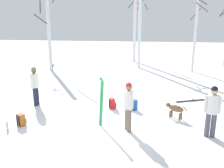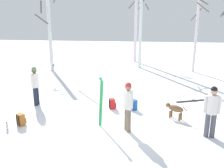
{
  "view_description": "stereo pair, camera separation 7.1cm",
  "coord_description": "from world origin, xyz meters",
  "px_view_note": "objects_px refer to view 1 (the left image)",
  "views": [
    {
      "loc": [
        1.34,
        -7.82,
        3.8
      ],
      "look_at": [
        0.15,
        2.11,
        1.0
      ],
      "focal_mm": 39.07,
      "sensor_mm": 36.0,
      "label": 1
    },
    {
      "loc": [
        1.41,
        -7.81,
        3.8
      ],
      "look_at": [
        0.15,
        2.11,
        1.0
      ],
      "focal_mm": 39.07,
      "sensor_mm": 36.0,
      "label": 2
    }
  ],
  "objects_px": {
    "backpack_0": "(21,120)",
    "birch_tree_2": "(140,18)",
    "person_0": "(35,84)",
    "ski_pair_lying_0": "(193,101)",
    "birch_tree_1": "(135,16)",
    "dog": "(175,109)",
    "water_bottle_1": "(38,93)",
    "backpack_2": "(112,104)",
    "person_1": "(212,108)",
    "person_2": "(128,104)",
    "water_bottle_0": "(7,126)",
    "ski_pair_planted_0": "(101,102)",
    "birch_tree_3": "(196,29)",
    "birch_tree_0": "(49,32)",
    "backpack_1": "(133,105)",
    "ski_poles_0": "(54,77)"
  },
  "relations": [
    {
      "from": "person_0",
      "to": "ski_pair_lying_0",
      "type": "height_order",
      "value": "person_0"
    },
    {
      "from": "birch_tree_2",
      "to": "backpack_0",
      "type": "bearing_deg",
      "value": -110.56
    },
    {
      "from": "ski_poles_0",
      "to": "ski_pair_planted_0",
      "type": "bearing_deg",
      "value": -51.48
    },
    {
      "from": "dog",
      "to": "birch_tree_3",
      "type": "distance_m",
      "value": 9.09
    },
    {
      "from": "water_bottle_1",
      "to": "backpack_1",
      "type": "bearing_deg",
      "value": -16.21
    },
    {
      "from": "ski_poles_0",
      "to": "birch_tree_2",
      "type": "distance_m",
      "value": 8.33
    },
    {
      "from": "backpack_0",
      "to": "birch_tree_2",
      "type": "height_order",
      "value": "birch_tree_2"
    },
    {
      "from": "dog",
      "to": "birch_tree_1",
      "type": "distance_m",
      "value": 12.69
    },
    {
      "from": "person_1",
      "to": "ski_pair_lying_0",
      "type": "bearing_deg",
      "value": 87.07
    },
    {
      "from": "dog",
      "to": "water_bottle_1",
      "type": "bearing_deg",
      "value": 161.95
    },
    {
      "from": "birch_tree_2",
      "to": "birch_tree_3",
      "type": "distance_m",
      "value": 3.97
    },
    {
      "from": "water_bottle_0",
      "to": "person_0",
      "type": "bearing_deg",
      "value": 90.15
    },
    {
      "from": "birch_tree_1",
      "to": "person_2",
      "type": "bearing_deg",
      "value": -89.13
    },
    {
      "from": "backpack_1",
      "to": "backpack_2",
      "type": "height_order",
      "value": "same"
    },
    {
      "from": "backpack_2",
      "to": "birch_tree_1",
      "type": "distance_m",
      "value": 11.93
    },
    {
      "from": "birch_tree_2",
      "to": "birch_tree_0",
      "type": "bearing_deg",
      "value": -164.18
    },
    {
      "from": "person_2",
      "to": "water_bottle_0",
      "type": "relative_size",
      "value": 6.1
    },
    {
      "from": "birch_tree_3",
      "to": "ski_pair_planted_0",
      "type": "bearing_deg",
      "value": -117.65
    },
    {
      "from": "backpack_1",
      "to": "water_bottle_1",
      "type": "bearing_deg",
      "value": 163.79
    },
    {
      "from": "ski_pair_lying_0",
      "to": "birch_tree_1",
      "type": "height_order",
      "value": "birch_tree_1"
    },
    {
      "from": "person_2",
      "to": "birch_tree_0",
      "type": "relative_size",
      "value": 0.31
    },
    {
      "from": "backpack_2",
      "to": "water_bottle_0",
      "type": "xyz_separation_m",
      "value": [
        -3.37,
        -2.41,
        -0.08
      ]
    },
    {
      "from": "water_bottle_0",
      "to": "backpack_0",
      "type": "bearing_deg",
      "value": 50.42
    },
    {
      "from": "person_0",
      "to": "birch_tree_1",
      "type": "bearing_deg",
      "value": 70.78
    },
    {
      "from": "ski_pair_lying_0",
      "to": "backpack_1",
      "type": "xyz_separation_m",
      "value": [
        -2.72,
        -1.45,
        0.2
      ]
    },
    {
      "from": "water_bottle_0",
      "to": "birch_tree_0",
      "type": "distance_m",
      "value": 9.92
    },
    {
      "from": "person_0",
      "to": "birch_tree_2",
      "type": "height_order",
      "value": "birch_tree_2"
    },
    {
      "from": "backpack_0",
      "to": "water_bottle_0",
      "type": "distance_m",
      "value": 0.51
    },
    {
      "from": "person_1",
      "to": "ski_poles_0",
      "type": "relative_size",
      "value": 1.22
    },
    {
      "from": "water_bottle_1",
      "to": "birch_tree_3",
      "type": "relative_size",
      "value": 0.04
    },
    {
      "from": "person_0",
      "to": "birch_tree_0",
      "type": "distance_m",
      "value": 7.39
    },
    {
      "from": "person_0",
      "to": "backpack_0",
      "type": "relative_size",
      "value": 3.9
    },
    {
      "from": "ski_pair_lying_0",
      "to": "birch_tree_0",
      "type": "bearing_deg",
      "value": 148.02
    },
    {
      "from": "person_0",
      "to": "ski_pair_lying_0",
      "type": "bearing_deg",
      "value": 11.2
    },
    {
      "from": "ski_pair_planted_0",
      "to": "water_bottle_1",
      "type": "distance_m",
      "value": 4.9
    },
    {
      "from": "dog",
      "to": "backpack_1",
      "type": "xyz_separation_m",
      "value": [
        -1.6,
        0.69,
        -0.17
      ]
    },
    {
      "from": "birch_tree_0",
      "to": "birch_tree_1",
      "type": "height_order",
      "value": "birch_tree_1"
    },
    {
      "from": "ski_pair_planted_0",
      "to": "ski_pair_lying_0",
      "type": "distance_m",
      "value": 5.01
    },
    {
      "from": "backpack_1",
      "to": "backpack_2",
      "type": "relative_size",
      "value": 1.0
    },
    {
      "from": "ski_pair_planted_0",
      "to": "birch_tree_3",
      "type": "xyz_separation_m",
      "value": [
        4.94,
        9.43,
        2.04
      ]
    },
    {
      "from": "dog",
      "to": "backpack_1",
      "type": "height_order",
      "value": "dog"
    },
    {
      "from": "person_0",
      "to": "backpack_0",
      "type": "distance_m",
      "value": 2.23
    },
    {
      "from": "person_0",
      "to": "birch_tree_0",
      "type": "relative_size",
      "value": 0.31
    },
    {
      "from": "backpack_0",
      "to": "backpack_2",
      "type": "distance_m",
      "value": 3.66
    },
    {
      "from": "person_0",
      "to": "backpack_0",
      "type": "height_order",
      "value": "person_0"
    },
    {
      "from": "person_1",
      "to": "person_2",
      "type": "height_order",
      "value": "same"
    },
    {
      "from": "backpack_2",
      "to": "person_1",
      "type": "bearing_deg",
      "value": -31.33
    },
    {
      "from": "ski_pair_planted_0",
      "to": "backpack_0",
      "type": "height_order",
      "value": "ski_pair_planted_0"
    },
    {
      "from": "birch_tree_1",
      "to": "birch_tree_3",
      "type": "distance_m",
      "value": 5.62
    },
    {
      "from": "dog",
      "to": "backpack_0",
      "type": "xyz_separation_m",
      "value": [
        -5.54,
        -1.31,
        -0.17
      ]
    }
  ]
}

